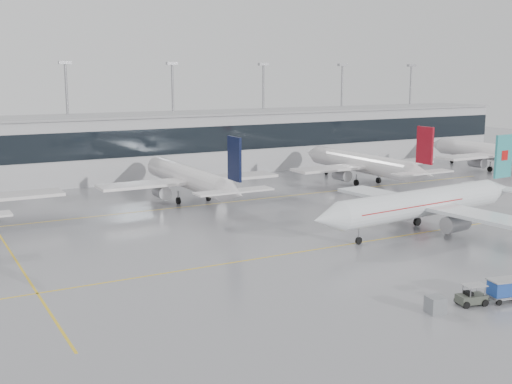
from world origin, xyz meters
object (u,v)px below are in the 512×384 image
air_canada_jet (427,203)px  gse_unit (435,305)px  baggage_cart (506,288)px  baggage_tug (471,298)px

air_canada_jet → gse_unit: bearing=42.4°
air_canada_jet → baggage_cart: bearing=56.2°
baggage_tug → gse_unit: bearing=-168.8°
baggage_tug → baggage_cart: baggage_cart is taller
air_canada_jet → baggage_cart: (-12.50, -23.15, -2.53)m
baggage_cart → gse_unit: size_ratio=2.48×
baggage_tug → baggage_cart: bearing=0.0°
baggage_tug → baggage_cart: (3.52, -0.78, 0.54)m
air_canada_jet → baggage_tug: size_ratio=9.56×
gse_unit → air_canada_jet: bearing=56.1°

